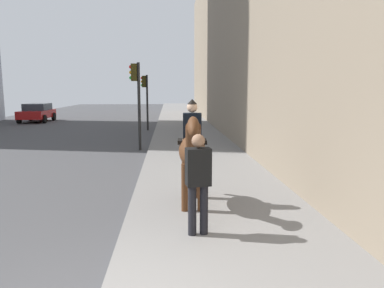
{
  "coord_description": "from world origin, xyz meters",
  "views": [
    {
      "loc": [
        -3.41,
        -0.85,
        2.53
      ],
      "look_at": [
        4.0,
        -1.33,
        1.4
      ],
      "focal_mm": 33.53,
      "sensor_mm": 36.0,
      "label": 1
    }
  ],
  "objects_px": {
    "pedestrian_greeting": "(198,178)",
    "traffic_light_near_curb": "(137,92)",
    "car_near_lane": "(37,112)",
    "mounted_horse_near": "(192,149)",
    "traffic_light_far_curb": "(146,93)"
  },
  "relations": [
    {
      "from": "car_near_lane",
      "to": "traffic_light_far_curb",
      "type": "bearing_deg",
      "value": 52.17
    },
    {
      "from": "mounted_horse_near",
      "to": "traffic_light_far_curb",
      "type": "distance_m",
      "value": 15.35
    },
    {
      "from": "car_near_lane",
      "to": "traffic_light_near_curb",
      "type": "distance_m",
      "value": 16.77
    },
    {
      "from": "mounted_horse_near",
      "to": "pedestrian_greeting",
      "type": "relative_size",
      "value": 1.31
    },
    {
      "from": "traffic_light_far_curb",
      "to": "mounted_horse_near",
      "type": "bearing_deg",
      "value": -172.9
    },
    {
      "from": "pedestrian_greeting",
      "to": "car_near_lane",
      "type": "bearing_deg",
      "value": 16.93
    },
    {
      "from": "mounted_horse_near",
      "to": "traffic_light_near_curb",
      "type": "distance_m",
      "value": 8.07
    },
    {
      "from": "pedestrian_greeting",
      "to": "traffic_light_near_curb",
      "type": "xyz_separation_m",
      "value": [
        9.34,
        1.79,
        1.35
      ]
    },
    {
      "from": "traffic_light_near_curb",
      "to": "pedestrian_greeting",
      "type": "bearing_deg",
      "value": -169.16
    },
    {
      "from": "pedestrian_greeting",
      "to": "car_near_lane",
      "type": "distance_m",
      "value": 25.75
    },
    {
      "from": "car_near_lane",
      "to": "traffic_light_near_curb",
      "type": "relative_size",
      "value": 1.1
    },
    {
      "from": "pedestrian_greeting",
      "to": "car_near_lane",
      "type": "xyz_separation_m",
      "value": [
        23.35,
        10.85,
        -0.33
      ]
    },
    {
      "from": "pedestrian_greeting",
      "to": "traffic_light_far_curb",
      "type": "xyz_separation_m",
      "value": [
        16.75,
        1.89,
        1.21
      ]
    },
    {
      "from": "mounted_horse_near",
      "to": "car_near_lane",
      "type": "distance_m",
      "value": 24.36
    },
    {
      "from": "pedestrian_greeting",
      "to": "traffic_light_near_curb",
      "type": "height_order",
      "value": "traffic_light_near_curb"
    }
  ]
}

